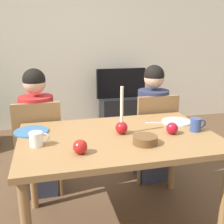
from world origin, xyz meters
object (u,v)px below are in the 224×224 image
object	(u,v)px
chair_right	(153,132)
person_right_child	(152,126)
tv_stand	(121,112)
apple_near_candle	(80,147)
person_left_child	(38,135)
tv	(121,83)
mug_left	(37,139)
apple_by_left_plate	(172,128)
plate_left	(31,131)
bowl_walnuts	(145,140)
chair_left	(39,142)
dining_table	(119,146)
candle_centerpiece	(122,125)
mug_right	(196,125)
plate_right	(176,122)

from	to	relation	value
chair_right	person_right_child	size ratio (longest dim) A/B	0.77
tv_stand	apple_near_candle	world-z (taller)	apple_near_candle
person_left_child	tv	bearing A→B (deg)	53.07
tv_stand	tv	world-z (taller)	tv
mug_left	apple_by_left_plate	size ratio (longest dim) A/B	1.51
plate_left	bowl_walnuts	world-z (taller)	bowl_walnuts
person_left_child	apple_by_left_plate	world-z (taller)	person_left_child
chair_left	tv	xyz separation A→B (m)	(1.25, 1.69, 0.20)
tv_stand	apple_near_candle	distance (m)	2.77
person_left_child	tv	xyz separation A→B (m)	(1.25, 1.66, 0.14)
person_left_child	person_right_child	world-z (taller)	same
dining_table	person_left_child	world-z (taller)	person_left_child
candle_centerpiece	mug_left	xyz separation A→B (m)	(-0.59, -0.08, -0.02)
mug_left	apple_near_candle	size ratio (longest dim) A/B	1.46
mug_right	tv	bearing A→B (deg)	87.90
plate_right	tv	bearing A→B (deg)	86.46
plate_left	mug_right	bearing A→B (deg)	-12.69
candle_centerpiece	chair_right	bearing A→B (deg)	49.41
person_left_child	plate_right	size ratio (longest dim) A/B	5.05
dining_table	chair_left	size ratio (longest dim) A/B	1.56
tv_stand	person_left_child	bearing A→B (deg)	-126.95
mug_right	tv_stand	bearing A→B (deg)	87.90
chair_right	apple_by_left_plate	xyz separation A→B (m)	(-0.14, -0.67, 0.28)
apple_by_left_plate	candle_centerpiece	bearing A→B (deg)	165.69
person_right_child	tv_stand	distance (m)	1.70
tv	mug_right	xyz separation A→B (m)	(-0.09, -2.35, 0.09)
dining_table	person_left_child	distance (m)	0.87
mug_right	bowl_walnuts	size ratio (longest dim) A/B	0.77
chair_left	chair_right	xyz separation A→B (m)	(1.10, 0.00, 0.00)
plate_right	tv_stand	bearing A→B (deg)	86.46
tv_stand	candle_centerpiece	distance (m)	2.43
chair_right	plate_left	distance (m)	1.22
mug_right	apple_by_left_plate	distance (m)	0.20
tv	apple_near_candle	distance (m)	2.72
mug_right	chair_left	bearing A→B (deg)	150.70
mug_right	bowl_walnuts	bearing A→B (deg)	-162.83
tv	apple_by_left_plate	bearing A→B (deg)	-96.93
dining_table	person_right_child	xyz separation A→B (m)	(0.52, 0.64, -0.10)
tv_stand	plate_right	distance (m)	2.19
candle_centerpiece	mug_left	bearing A→B (deg)	-172.30
plate_left	plate_right	distance (m)	1.15
chair_left	chair_right	size ratio (longest dim) A/B	1.00
mug_left	apple_near_candle	distance (m)	0.32
dining_table	plate_right	distance (m)	0.58
mug_right	plate_right	bearing A→B (deg)	101.34
bowl_walnuts	tv	bearing A→B (deg)	77.72
dining_table	chair_right	distance (m)	0.82
person_right_child	apple_by_left_plate	xyz separation A→B (m)	(-0.14, -0.70, 0.22)
chair_right	apple_near_candle	bearing A→B (deg)	-134.52
chair_right	apple_near_candle	size ratio (longest dim) A/B	10.13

